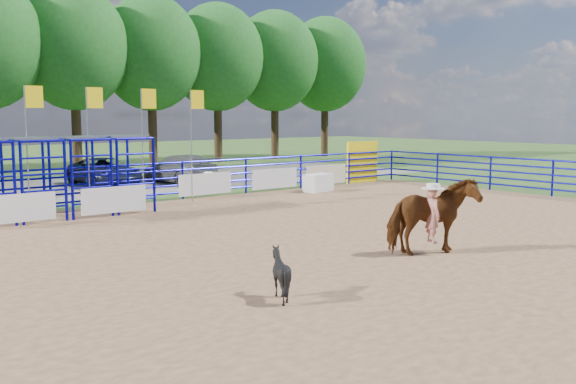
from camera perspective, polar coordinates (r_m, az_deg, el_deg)
The scene contains 10 objects.
ground at distance 15.40m, azimuth -0.42°, elevation -5.43°, with size 120.00×120.00×0.00m, color #3F6227.
arena_dirt at distance 15.39m, azimuth -0.42°, elevation -5.39°, with size 30.00×20.00×0.02m, color #9B714D.
gravel_strip at distance 30.42m, azimuth -20.85°, elevation 0.25°, with size 40.00×10.00×0.01m, color gray.
announcer_table at distance 27.44m, azimuth 2.70°, elevation 0.83°, with size 1.40×0.65×0.75m, color silver.
horse_and_rider at distance 15.35m, azimuth 12.72°, elevation -1.96°, with size 2.34×1.63×2.32m.
calf at distance 11.49m, azimuth -0.70°, elevation -7.28°, with size 0.73×0.82×0.90m, color black.
car_c at distance 30.98m, azimuth -15.99°, elevation 1.74°, with size 2.12×4.61×1.28m, color black.
car_d at distance 31.45m, azimuth -9.57°, elevation 2.06°, with size 1.91×4.70×1.37m, color slate.
perimeter_fence at distance 15.25m, azimuth -0.42°, elevation -2.67°, with size 30.10×20.10×1.50m.
chute_assembly at distance 22.00m, azimuth -18.99°, elevation 1.23°, with size 19.32×2.41×4.20m.
Camera 1 is at (-9.40, -11.75, 3.28)m, focal length 40.00 mm.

